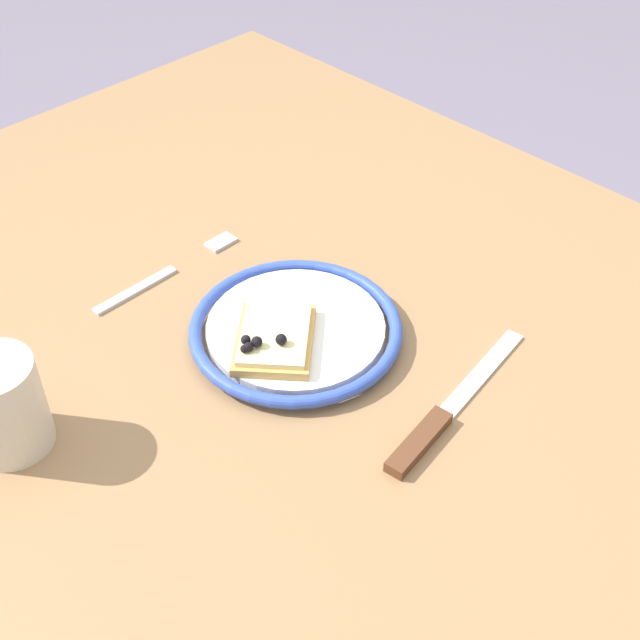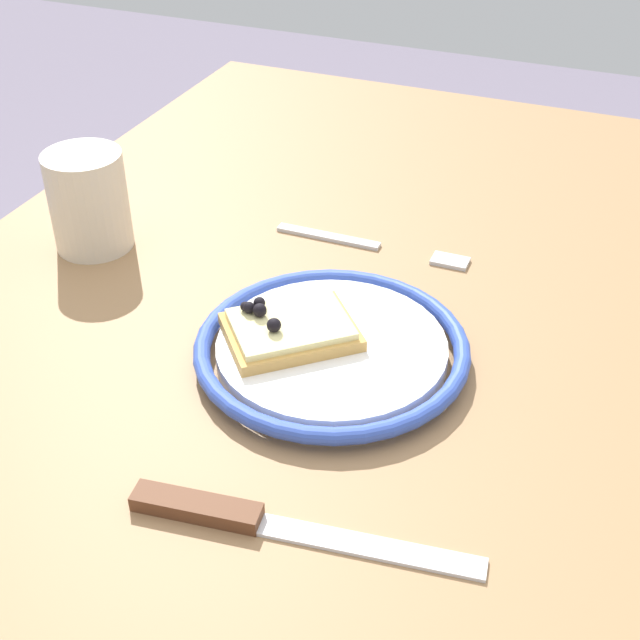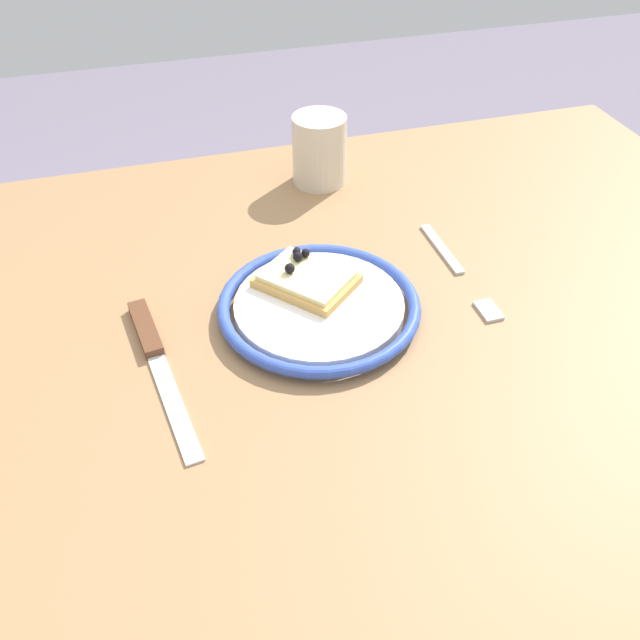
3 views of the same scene
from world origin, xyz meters
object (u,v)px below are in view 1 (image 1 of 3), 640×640
Objects in this scene: dining_table at (302,363)px; pizza_slice_near at (274,338)px; cup at (3,405)px; knife at (437,422)px; fork at (169,271)px; plate at (296,330)px.

pizza_slice_near is (0.04, -0.08, 0.12)m from dining_table.
cup reaches higher than dining_table.
fork is (-0.37, -0.04, -0.00)m from knife.
fork reaches higher than dining_table.
cup is (-0.09, -0.25, 0.02)m from pizza_slice_near.
pizza_slice_near is 1.32× the size of cup.
dining_table is 0.19m from fork.
plate is (0.03, -0.04, 0.10)m from dining_table.
plate reaches higher than fork.
dining_table is 4.95× the size of knife.
pizza_slice_near is (0.01, -0.04, 0.01)m from plate.
plate is 0.30m from cup.
cup is at bearing -68.85° from fork.
fork is (-0.15, -0.07, 0.09)m from dining_table.
fork is 0.28m from cup.
knife is at bearing 47.79° from cup.
dining_table is at bearing 81.11° from cup.
plate is at bearing 73.71° from cup.
plate is 1.75× the size of pizza_slice_near.
fork is at bearing -155.74° from dining_table.
dining_table is at bearing 24.26° from fork.
knife is at bearing 14.15° from pizza_slice_near.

